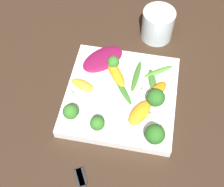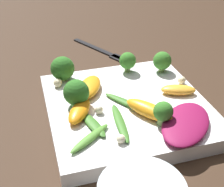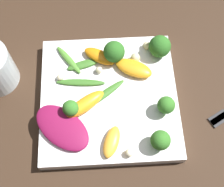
# 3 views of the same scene
# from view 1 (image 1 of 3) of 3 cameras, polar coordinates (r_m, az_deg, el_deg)

# --- Properties ---
(ground_plane) EXTENTS (2.40, 2.40, 0.00)m
(ground_plane) POSITION_cam_1_polar(r_m,az_deg,el_deg) (0.72, 1.62, -0.89)
(ground_plane) COLOR #382619
(plate) EXTENTS (0.25, 0.25, 0.02)m
(plate) POSITION_cam_1_polar(r_m,az_deg,el_deg) (0.71, 1.65, -0.38)
(plate) COLOR white
(plate) RESTS_ON ground_plane
(drinking_glass) EXTENTS (0.08, 0.08, 0.08)m
(drinking_glass) POSITION_cam_1_polar(r_m,az_deg,el_deg) (0.82, 8.36, 12.37)
(drinking_glass) COLOR silver
(drinking_glass) RESTS_ON ground_plane
(radicchio_leaf_0) EXTENTS (0.12, 0.12, 0.01)m
(radicchio_leaf_0) POSITION_cam_1_polar(r_m,az_deg,el_deg) (0.75, -1.69, 6.34)
(radicchio_leaf_0) COLOR maroon
(radicchio_leaf_0) RESTS_ON plate
(orange_segment_0) EXTENTS (0.08, 0.07, 0.02)m
(orange_segment_0) POSITION_cam_1_polar(r_m,az_deg,el_deg) (0.72, 0.76, 3.63)
(orange_segment_0) COLOR orange
(orange_segment_0) RESTS_ON plate
(orange_segment_1) EXTENTS (0.07, 0.05, 0.02)m
(orange_segment_1) POSITION_cam_1_polar(r_m,az_deg,el_deg) (0.70, 8.19, 0.45)
(orange_segment_1) COLOR orange
(orange_segment_1) RESTS_ON plate
(orange_segment_2) EXTENTS (0.08, 0.06, 0.02)m
(orange_segment_2) POSITION_cam_1_polar(r_m,az_deg,el_deg) (0.67, 5.11, -3.54)
(orange_segment_2) COLOR orange
(orange_segment_2) RESTS_ON plate
(orange_segment_3) EXTENTS (0.04, 0.06, 0.01)m
(orange_segment_3) POSITION_cam_1_polar(r_m,az_deg,el_deg) (0.71, -5.30, 1.87)
(orange_segment_3) COLOR #FCAD33
(orange_segment_3) RESTS_ON plate
(broccoli_floret_0) EXTENTS (0.03, 0.03, 0.04)m
(broccoli_floret_0) POSITION_cam_1_polar(r_m,az_deg,el_deg) (0.64, -2.70, -5.49)
(broccoli_floret_0) COLOR #7A9E51
(broccoli_floret_0) RESTS_ON plate
(broccoli_floret_1) EXTENTS (0.03, 0.03, 0.04)m
(broccoli_floret_1) POSITION_cam_1_polar(r_m,az_deg,el_deg) (0.66, -7.58, -3.31)
(broccoli_floret_1) COLOR #84AD5B
(broccoli_floret_1) RESTS_ON plate
(broccoli_floret_2) EXTENTS (0.04, 0.04, 0.04)m
(broccoli_floret_2) POSITION_cam_1_polar(r_m,az_deg,el_deg) (0.63, 7.84, -7.40)
(broccoli_floret_2) COLOR #84AD5B
(broccoli_floret_2) RESTS_ON plate
(broccoli_floret_3) EXTENTS (0.04, 0.04, 0.04)m
(broccoli_floret_3) POSITION_cam_1_polar(r_m,az_deg,el_deg) (0.67, 7.99, -0.76)
(broccoli_floret_3) COLOR #84AD5B
(broccoli_floret_3) RESTS_ON plate
(broccoli_floret_4) EXTENTS (0.03, 0.03, 0.04)m
(broccoli_floret_4) POSITION_cam_1_polar(r_m,az_deg,el_deg) (0.73, 0.25, 5.73)
(broccoli_floret_4) COLOR #7A9E51
(broccoli_floret_4) RESTS_ON plate
(arugula_sprig_0) EXTENTS (0.05, 0.07, 0.01)m
(arugula_sprig_0) POSITION_cam_1_polar(r_m,az_deg,el_deg) (0.74, 8.48, 4.03)
(arugula_sprig_0) COLOR #518E33
(arugula_sprig_0) RESTS_ON plate
(arugula_sprig_1) EXTENTS (0.09, 0.07, 0.01)m
(arugula_sprig_1) POSITION_cam_1_polar(r_m,az_deg,el_deg) (0.70, 2.20, 0.93)
(arugula_sprig_1) COLOR #3D7528
(arugula_sprig_1) RESTS_ON plate
(arugula_sprig_2) EXTENTS (0.07, 0.03, 0.01)m
(arugula_sprig_2) POSITION_cam_1_polar(r_m,az_deg,el_deg) (0.72, 7.37, 2.39)
(arugula_sprig_2) COLOR #3D7528
(arugula_sprig_2) RESTS_ON plate
(arugula_sprig_3) EXTENTS (0.09, 0.02, 0.01)m
(arugula_sprig_3) POSITION_cam_1_polar(r_m,az_deg,el_deg) (0.72, 4.49, 3.23)
(arugula_sprig_3) COLOR #3D7528
(arugula_sprig_3) RESTS_ON plate
(macadamia_nut_0) EXTENTS (0.01, 0.01, 0.01)m
(macadamia_nut_0) POSITION_cam_1_polar(r_m,az_deg,el_deg) (0.70, -7.54, -0.05)
(macadamia_nut_0) COLOR beige
(macadamia_nut_0) RESTS_ON plate
(macadamia_nut_1) EXTENTS (0.02, 0.02, 0.02)m
(macadamia_nut_1) POSITION_cam_1_polar(r_m,az_deg,el_deg) (0.65, 8.99, -6.41)
(macadamia_nut_1) COLOR beige
(macadamia_nut_1) RESTS_ON plate
(macadamia_nut_2) EXTENTS (0.01, 0.01, 0.01)m
(macadamia_nut_2) POSITION_cam_1_polar(r_m,az_deg,el_deg) (0.70, 5.89, 0.86)
(macadamia_nut_2) COLOR beige
(macadamia_nut_2) RESTS_ON plate
(macadamia_nut_3) EXTENTS (0.02, 0.02, 0.02)m
(macadamia_nut_3) POSITION_cam_1_polar(r_m,az_deg,el_deg) (0.66, 6.95, -4.18)
(macadamia_nut_3) COLOR beige
(macadamia_nut_3) RESTS_ON plate
(macadamia_nut_4) EXTENTS (0.01, 0.01, 0.01)m
(macadamia_nut_4) POSITION_cam_1_polar(r_m,az_deg,el_deg) (0.74, 5.73, 5.51)
(macadamia_nut_4) COLOR beige
(macadamia_nut_4) RESTS_ON plate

